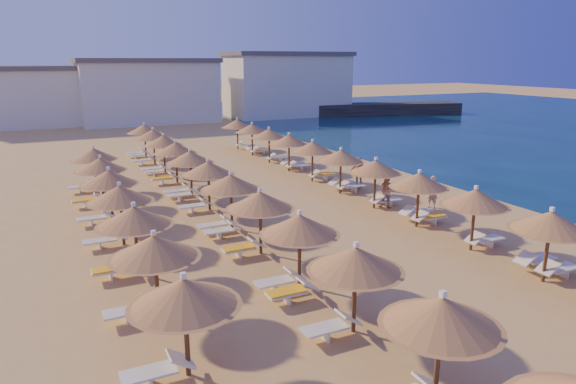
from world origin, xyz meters
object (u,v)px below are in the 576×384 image
parasol_row_east (357,162)px  beachgoer_b (387,192)px  beachgoer_a (433,192)px  jetty (350,110)px  beachgoer_c (359,172)px  parasol_row_west (219,176)px

parasol_row_east → beachgoer_b: (0.53, -1.91, -1.21)m
parasol_row_east → beachgoer_a: (2.60, -2.82, -1.24)m
jetty → beachgoer_c: (-21.01, -33.82, 0.14)m
parasol_row_east → beachgoer_b: parasol_row_east is taller
beachgoer_a → jetty: bearing=128.8°
parasol_row_west → jetty: bearing=50.2°
jetty → beachgoer_b: (-22.12, -38.03, 0.09)m
parasol_row_east → beachgoer_a: parasol_row_east is taller
beachgoer_c → beachgoer_a: bearing=-23.9°
jetty → beachgoer_c: beachgoer_c is taller
jetty → beachgoer_a: 43.79m
parasol_row_east → beachgoer_b: size_ratio=22.53×
jetty → beachgoer_a: beachgoer_a is taller
parasol_row_east → parasol_row_west: same height
beachgoer_c → parasol_row_east: bearing=-70.2°
jetty → beachgoer_c: 39.82m
jetty → parasol_row_west: (-30.08, -36.12, 1.30)m
parasol_row_west → beachgoer_c: size_ratio=21.41×
beachgoer_b → beachgoer_c: bearing=117.9°
parasol_row_west → beachgoer_b: 8.28m
beachgoer_a → beachgoer_c: (-0.97, 5.11, 0.08)m
parasol_row_east → parasol_row_west: bearing=180.0°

